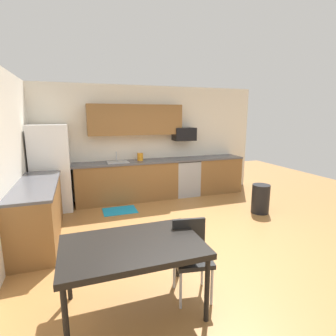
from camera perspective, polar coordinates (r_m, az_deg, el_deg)
The scene contains 18 objects.
ground_plane at distance 4.51m, azimuth 4.34°, elevation -15.01°, with size 12.00×12.00×0.00m, color #9E6B38.
wall_back at distance 6.58m, azimuth -4.76°, elevation 5.68°, with size 5.80×0.10×2.70m, color silver.
cabinet_run_back at distance 6.28m, azimuth -8.84°, elevation -3.04°, with size 2.36×0.60×0.90m, color brown.
cabinet_run_back_right at distance 7.08m, azimuth 10.40°, elevation -1.45°, with size 1.19×0.60×0.90m, color brown.
cabinet_run_left at distance 4.80m, azimuth -26.36°, elevation -8.70°, with size 0.60×2.00×0.90m, color brown.
countertop_back at distance 6.30m, azimuth -3.89°, elevation 1.49°, with size 4.80×0.64×0.04m, color #4C4C51.
countertop_left at distance 4.67m, azimuth -26.87°, elevation -3.26°, with size 0.64×2.00×0.04m, color #4C4C51.
upper_cabinets_back at distance 6.27m, azimuth -7.03°, elevation 10.39°, with size 2.20×0.34×0.70m, color brown.
refrigerator at distance 6.04m, azimuth -24.05°, elevation -0.03°, with size 0.76×0.70×1.82m, color white.
oven_range at distance 6.69m, azimuth 3.73°, elevation -1.99°, with size 0.60×0.60×0.91m.
microwave at distance 6.62m, azimuth 3.52°, elevation 7.38°, with size 0.54×0.36×0.32m, color black.
sink_basin at distance 6.16m, azimuth -10.85°, elevation 0.70°, with size 0.48×0.40×0.14m, color #A5A8AD.
sink_faucet at distance 6.31m, azimuth -11.15°, elevation 2.41°, with size 0.02×0.02×0.24m, color #B2B5BA.
dining_table at distance 2.77m, azimuth -7.69°, elevation -17.11°, with size 1.40×0.90×0.74m.
chair_near_table at distance 3.09m, azimuth 5.01°, elevation -17.65°, with size 0.46×0.46×0.85m.
trash_bin at distance 5.80m, azimuth 19.49°, elevation -6.32°, with size 0.36×0.36×0.60m, color black.
floor_mat at distance 5.75m, azimuth -10.45°, elevation -9.09°, with size 0.70×0.50×0.01m, color #198CBF.
kettle at distance 6.28m, azimuth -6.08°, elevation 2.34°, with size 0.14×0.14×0.20m, color orange.
Camera 1 is at (-1.64, -3.69, 2.00)m, focal length 28.01 mm.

